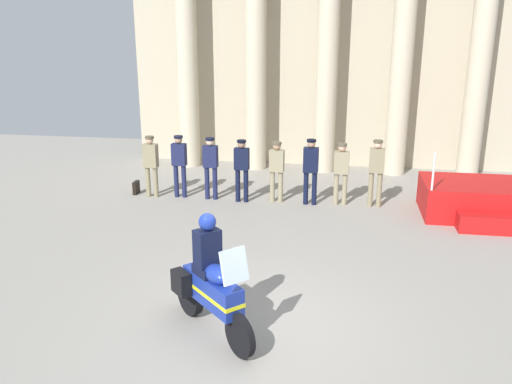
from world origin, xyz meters
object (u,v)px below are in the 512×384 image
object	(u,v)px
officer_in_row_2	(211,163)
officer_in_row_7	(376,168)
briefcase_on_ground	(136,188)
officer_in_row_1	(179,161)
officer_in_row_5	(311,167)
officer_in_row_4	(277,167)
officer_in_row_3	(242,166)
officer_in_row_0	(151,161)
motorcycle_with_rider	(210,284)
officer_in_row_6	(341,169)
reviewing_stand	(484,201)

from	to	relation	value
officer_in_row_2	officer_in_row_7	size ratio (longest dim) A/B	0.96
briefcase_on_ground	officer_in_row_1	bearing A→B (deg)	-3.75
officer_in_row_1	officer_in_row_5	xyz separation A→B (m)	(3.56, -0.08, 0.02)
officer_in_row_4	officer_in_row_5	size ratio (longest dim) A/B	0.93
officer_in_row_2	officer_in_row_3	xyz separation A→B (m)	(0.87, -0.10, -0.01)
officer_in_row_0	motorcycle_with_rider	size ratio (longest dim) A/B	0.89
officer_in_row_2	briefcase_on_ground	world-z (taller)	officer_in_row_2
officer_in_row_7	officer_in_row_2	bearing A→B (deg)	3.35
officer_in_row_0	motorcycle_with_rider	xyz separation A→B (m)	(3.27, -6.48, -0.20)
officer_in_row_2	officer_in_row_5	size ratio (longest dim) A/B	0.97
officer_in_row_0	officer_in_row_3	size ratio (longest dim) A/B	1.01
officer_in_row_0	officer_in_row_7	size ratio (longest dim) A/B	0.96
officer_in_row_4	officer_in_row_7	xyz separation A→B (m)	(2.57, -0.00, 0.08)
officer_in_row_6	officer_in_row_7	world-z (taller)	officer_in_row_7
officer_in_row_1	officer_in_row_6	world-z (taller)	officer_in_row_1
officer_in_row_4	briefcase_on_ground	distance (m)	4.05
officer_in_row_7	briefcase_on_ground	world-z (taller)	officer_in_row_7
officer_in_row_1	officer_in_row_4	bearing A→B (deg)	-177.17
reviewing_stand	officer_in_row_4	world-z (taller)	reviewing_stand
reviewing_stand	officer_in_row_2	xyz separation A→B (m)	(-6.95, 0.30, 0.60)
briefcase_on_ground	officer_in_row_6	bearing A→B (deg)	-0.61
briefcase_on_ground	officer_in_row_7	bearing A→B (deg)	-0.72
reviewing_stand	officer_in_row_2	size ratio (longest dim) A/B	1.73
officer_in_row_6	officer_in_row_7	size ratio (longest dim) A/B	0.93
officer_in_row_0	officer_in_row_3	bearing A→B (deg)	-178.28
officer_in_row_1	officer_in_row_7	distance (m)	5.23
officer_in_row_3	officer_in_row_0	bearing A→B (deg)	1.72
reviewing_stand	officer_in_row_4	distance (m)	5.22
officer_in_row_1	briefcase_on_ground	world-z (taller)	officer_in_row_1
officer_in_row_3	motorcycle_with_rider	bearing A→B (deg)	99.31
reviewing_stand	officer_in_row_4	bearing A→B (deg)	176.17
officer_in_row_7	officer_in_row_1	bearing A→B (deg)	2.75
officer_in_row_0	officer_in_row_3	xyz separation A→B (m)	(2.52, -0.04, -0.00)
officer_in_row_4	officer_in_row_5	distance (m)	0.91
reviewing_stand	officer_in_row_3	size ratio (longest dim) A/B	1.74
officer_in_row_1	officer_in_row_3	world-z (taller)	officer_in_row_1
reviewing_stand	officer_in_row_0	world-z (taller)	reviewing_stand
officer_in_row_4	motorcycle_with_rider	bearing A→B (deg)	91.27
motorcycle_with_rider	briefcase_on_ground	size ratio (longest dim) A/B	5.28
officer_in_row_6	reviewing_stand	bearing A→B (deg)	176.71
officer_in_row_1	officer_in_row_3	distance (m)	1.75
officer_in_row_4	officer_in_row_5	xyz separation A→B (m)	(0.90, -0.09, 0.07)
officer_in_row_7	officer_in_row_4	bearing A→B (deg)	2.66
reviewing_stand	motorcycle_with_rider	world-z (taller)	motorcycle_with_rider
officer_in_row_4	officer_in_row_5	world-z (taller)	officer_in_row_5
officer_in_row_0	officer_in_row_7	world-z (taller)	officer_in_row_7
officer_in_row_2	reviewing_stand	bearing A→B (deg)	-179.73
reviewing_stand	officer_in_row_6	distance (m)	3.56
officer_in_row_6	motorcycle_with_rider	bearing A→B (deg)	77.07
officer_in_row_2	officer_in_row_4	xyz separation A→B (m)	(1.78, 0.05, -0.04)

